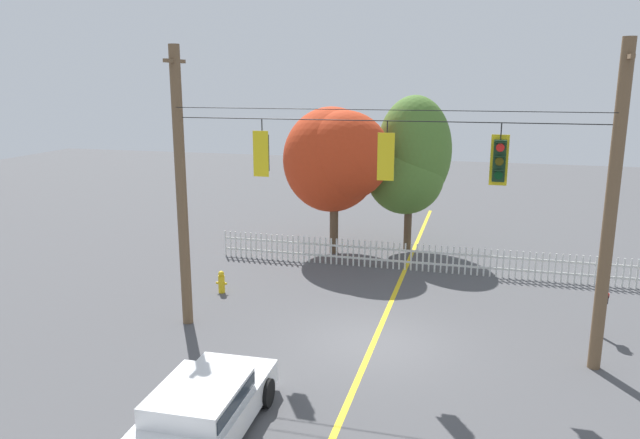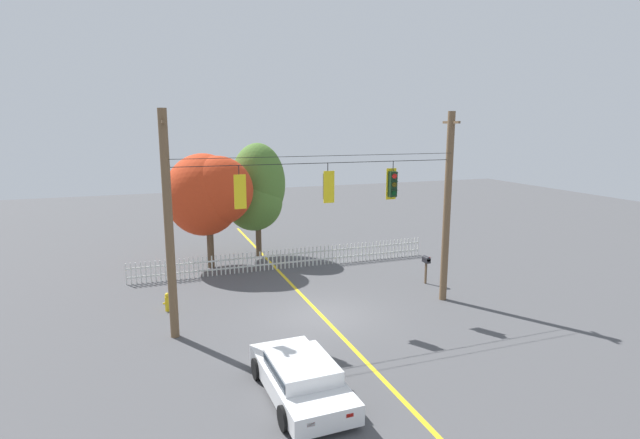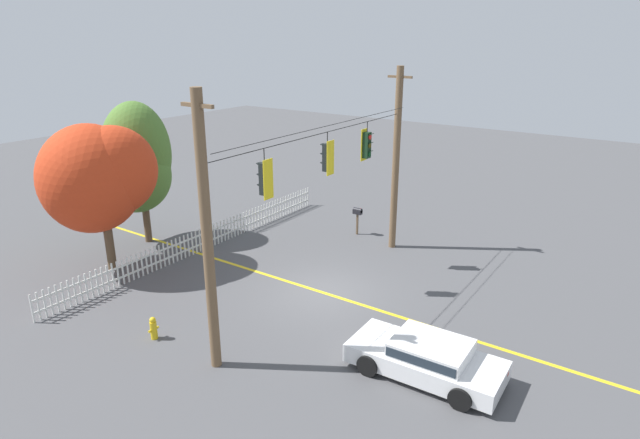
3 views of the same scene
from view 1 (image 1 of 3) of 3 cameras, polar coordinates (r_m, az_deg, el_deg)
name	(u,v)px [view 1 (image 1 of 3)]	position (r m, az deg, el deg)	size (l,w,h in m)	color
ground	(374,343)	(17.13, 5.06, -11.51)	(80.00, 80.00, 0.00)	#4C4C4F
lane_centerline_stripe	(374,343)	(17.13, 5.06, -11.49)	(0.16, 36.00, 0.01)	gold
signal_support_span	(377,198)	(15.88, 5.36, 2.05)	(11.57, 1.10, 8.05)	brown
traffic_signal_westbound_side	(262,153)	(16.52, -5.45, 6.24)	(0.43, 0.38, 1.54)	black
traffic_signal_northbound_secondary	(387,156)	(15.67, 6.29, 5.96)	(0.43, 0.38, 1.51)	black
traffic_signal_northbound_primary	(499,161)	(15.52, 16.53, 5.35)	(0.43, 0.38, 1.55)	black
white_picket_fence	(420,258)	(23.27, 9.40, -3.56)	(15.98, 0.06, 1.05)	silver
autumn_maple_near_fence	(334,157)	(24.84, 1.36, 5.91)	(4.54, 4.00, 6.05)	brown
autumn_maple_mid	(410,161)	(25.78, 8.51, 5.47)	(3.51, 3.08, 6.51)	brown
parked_car	(202,409)	(13.04, -11.09, -17.10)	(2.11, 4.43, 1.15)	white
fire_hydrant	(221,282)	(20.99, -9.26, -5.83)	(0.38, 0.22, 0.77)	gold
roadside_mailbox	(603,299)	(18.85, 25.07, -6.80)	(0.25, 0.44, 1.36)	brown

